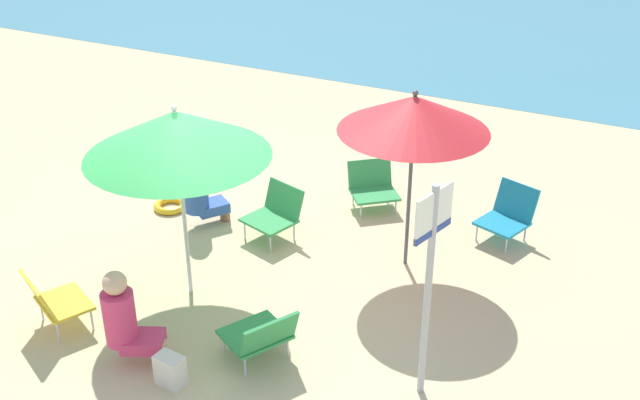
% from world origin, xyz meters
% --- Properties ---
extents(ground_plane, '(40.00, 40.00, 0.00)m').
position_xyz_m(ground_plane, '(0.00, 0.00, 0.00)').
color(ground_plane, '#D3BC8C').
extents(umbrella_green, '(1.77, 1.77, 2.03)m').
position_xyz_m(umbrella_green, '(-0.33, -0.38, 1.75)').
color(umbrella_green, silver).
rests_on(umbrella_green, ground_plane).
extents(umbrella_red, '(1.53, 1.53, 1.98)m').
position_xyz_m(umbrella_red, '(1.46, 1.08, 1.73)').
color(umbrella_red, '#4C4C51').
rests_on(umbrella_red, ground_plane).
extents(beach_chair_a, '(0.65, 0.70, 0.62)m').
position_xyz_m(beach_chair_a, '(2.30, 2.11, 0.31)').
color(beach_chair_a, teal).
rests_on(beach_chair_a, ground_plane).
extents(beach_chair_b, '(0.71, 0.69, 0.61)m').
position_xyz_m(beach_chair_b, '(-1.12, -1.46, 0.33)').
color(beach_chair_b, gold).
rests_on(beach_chair_b, ground_plane).
extents(beach_chair_c, '(0.76, 0.76, 0.55)m').
position_xyz_m(beach_chair_c, '(0.87, -1.02, 0.29)').
color(beach_chair_c, '#33934C').
rests_on(beach_chair_c, ground_plane).
extents(beach_chair_d, '(0.67, 0.68, 0.60)m').
position_xyz_m(beach_chair_d, '(-0.08, 0.98, 0.32)').
color(beach_chair_d, '#33934C').
rests_on(beach_chair_d, ground_plane).
extents(beach_chair_e, '(0.75, 0.75, 0.55)m').
position_xyz_m(beach_chair_e, '(0.62, 2.15, 0.28)').
color(beach_chair_e, '#33934C').
rests_on(beach_chair_e, ground_plane).
extents(person_a, '(0.53, 0.42, 0.94)m').
position_xyz_m(person_a, '(-0.19, -1.54, 0.46)').
color(person_a, '#DB3866').
rests_on(person_a, ground_plane).
extents(person_b, '(0.46, 0.52, 0.92)m').
position_xyz_m(person_b, '(-0.98, 0.81, 0.45)').
color(person_b, '#2D519E').
rests_on(person_b, ground_plane).
extents(warning_sign, '(0.15, 0.46, 1.97)m').
position_xyz_m(warning_sign, '(2.29, -0.77, 1.28)').
color(warning_sign, '#ADADB2').
rests_on(warning_sign, ground_plane).
extents(swim_ring, '(0.41, 0.41, 0.08)m').
position_xyz_m(swim_ring, '(-1.57, 0.99, 0.04)').
color(swim_ring, yellow).
rests_on(swim_ring, ground_plane).
extents(beach_bag, '(0.26, 0.19, 0.30)m').
position_xyz_m(beach_bag, '(0.32, -1.64, 0.15)').
color(beach_bag, silver).
rests_on(beach_bag, ground_plane).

